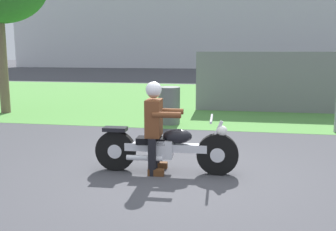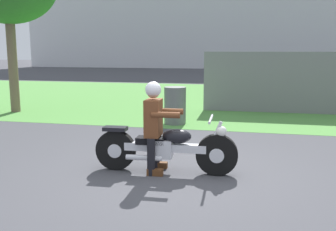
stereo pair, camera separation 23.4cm
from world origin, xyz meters
The scene contains 7 objects.
ground centered at (0.00, 0.00, 0.00)m, with size 120.00×120.00×0.00m, color #424247.
grass_verge centered at (0.00, 9.40, 0.00)m, with size 60.00×12.00×0.01m, color #549342.
stadium_facade centered at (2.06, 36.94, 6.98)m, with size 49.89×8.00×13.95m, color silver.
motorcycle_lead centered at (-0.22, 0.19, 0.39)m, with size 2.20×0.66×0.87m.
rider_lead centered at (-0.39, 0.18, 0.81)m, with size 0.56×0.48×1.39m.
trash_can centered at (-0.87, 4.06, 0.47)m, with size 0.55×0.55×0.94m, color #595E5B.
fence_segment centered at (3.05, 6.45, 0.90)m, with size 7.00×0.06×1.80m, color slate.
Camera 1 is at (0.82, -5.39, 1.86)m, focal length 41.11 mm.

